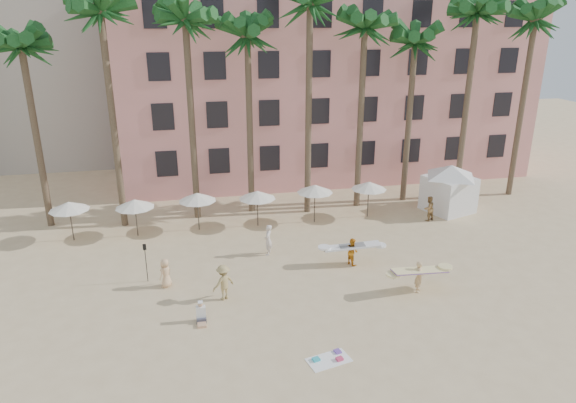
% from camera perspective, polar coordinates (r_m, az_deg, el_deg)
% --- Properties ---
extents(ground, '(120.00, 120.00, 0.00)m').
position_cam_1_polar(ground, '(24.80, 3.43, -13.38)').
color(ground, '#D1B789').
rests_on(ground, ground).
extents(pink_hotel, '(35.00, 14.00, 16.00)m').
position_cam_1_polar(pink_hotel, '(48.01, 3.68, 13.12)').
color(pink_hotel, pink).
rests_on(pink_hotel, ground).
extents(palm_row, '(44.40, 5.40, 16.30)m').
position_cam_1_polar(palm_row, '(35.52, -1.91, 18.84)').
color(palm_row, brown).
rests_on(palm_row, ground).
extents(umbrella_row, '(22.50, 2.70, 2.73)m').
position_cam_1_polar(umbrella_row, '(34.47, -6.73, 0.65)').
color(umbrella_row, '#332B23').
rests_on(umbrella_row, ground).
extents(cabana, '(5.70, 5.70, 3.50)m').
position_cam_1_polar(cabana, '(39.29, 17.52, 1.86)').
color(cabana, white).
rests_on(cabana, ground).
extents(beach_towel, '(1.98, 1.39, 0.14)m').
position_cam_1_polar(beach_towel, '(22.60, 4.63, -17.03)').
color(beach_towel, white).
rests_on(beach_towel, ground).
extents(carrier_yellow, '(3.08, 1.00, 1.72)m').
position_cam_1_polar(carrier_yellow, '(27.72, 14.38, -7.86)').
color(carrier_yellow, tan).
rests_on(carrier_yellow, ground).
extents(carrier_white, '(3.31, 1.11, 1.61)m').
position_cam_1_polar(carrier_white, '(29.96, 7.12, -5.38)').
color(carrier_white, orange).
rests_on(carrier_white, ground).
extents(beachgoers, '(18.95, 8.92, 1.90)m').
position_cam_1_polar(beachgoers, '(29.71, 0.16, -5.40)').
color(beachgoers, beige).
rests_on(beachgoers, ground).
extents(paddle, '(0.18, 0.04, 2.23)m').
position_cam_1_polar(paddle, '(28.66, -15.54, -6.06)').
color(paddle, black).
rests_on(paddle, ground).
extents(seated_man, '(0.46, 0.80, 1.04)m').
position_cam_1_polar(seated_man, '(25.02, -9.62, -12.36)').
color(seated_man, '#3F3F4C').
rests_on(seated_man, ground).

